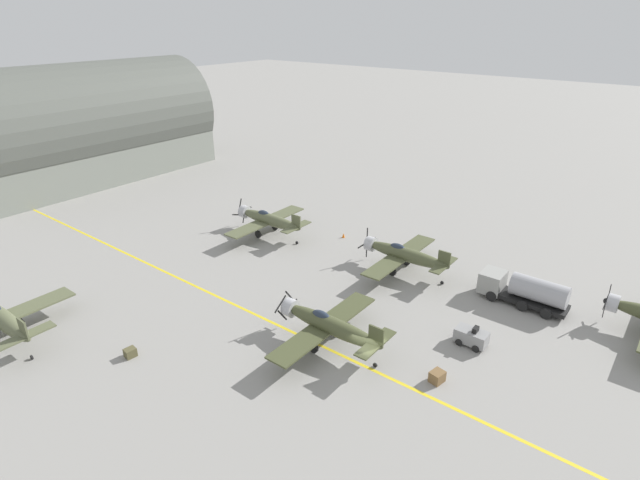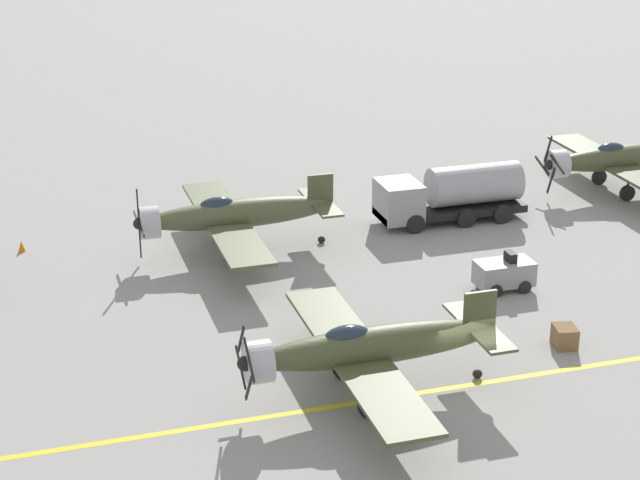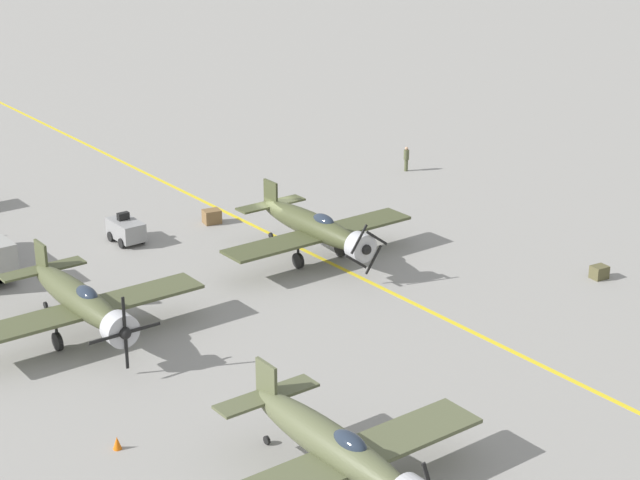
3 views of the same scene
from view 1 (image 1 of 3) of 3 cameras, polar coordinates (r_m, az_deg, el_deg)
ground_plane at (r=40.03m, az=5.14°, el=-14.18°), size 400.00×400.00×0.00m
taxiway_stripe at (r=40.03m, az=5.14°, el=-14.17°), size 0.30×160.00×0.01m
airplane_mid_right at (r=52.81m, az=9.51°, el=-1.60°), size 12.00×9.98×3.80m
airplane_far_right at (r=61.22m, az=-5.95°, el=2.36°), size 12.00×9.98×3.73m
airplane_mid_center at (r=40.88m, az=0.94°, el=-9.64°), size 12.00×9.98×3.65m
airplane_far_left at (r=49.33m, az=-32.67°, el=-7.51°), size 12.00×9.98×3.68m
fuel_tanker at (r=50.28m, az=22.22°, el=-5.29°), size 2.67×8.00×2.98m
tow_tractor at (r=43.45m, az=16.92°, el=-10.51°), size 1.57×2.60×1.79m
supply_crate_by_tanker at (r=43.34m, az=-20.86°, el=-11.94°), size 0.95×0.82×0.72m
supply_crate_mid_lane at (r=39.23m, az=13.24°, el=-14.96°), size 1.20×1.06×0.87m
traffic_cone at (r=60.80m, az=2.70°, el=0.53°), size 0.36×0.36×0.55m
hangar at (r=91.07m, az=-25.01°, el=11.30°), size 37.93×18.05×18.10m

